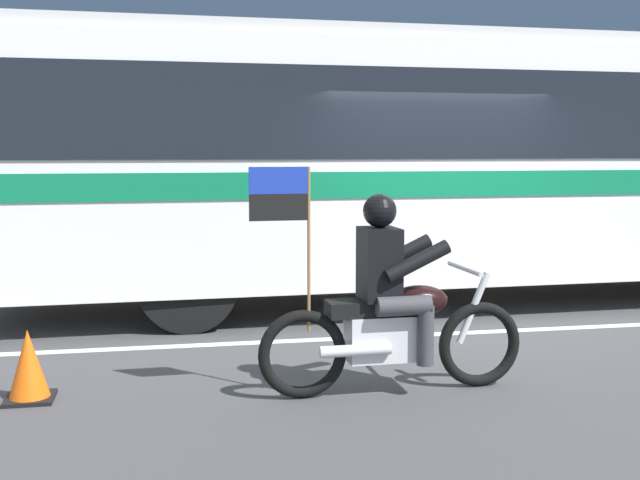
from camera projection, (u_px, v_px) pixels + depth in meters
The scene contains 6 objects.
ground_plane at pixel (434, 321), 8.77m from camera, with size 60.00×60.00×0.00m, color #3D3D3F.
sidewalk_curb at pixel (337, 255), 13.73m from camera, with size 28.00×3.80×0.15m, color #B7B2A8.
lane_center_stripe at pixel (453, 333), 8.18m from camera, with size 26.60×0.14×0.01m, color silver.
transit_bus at pixel (494, 151), 9.94m from camera, with size 12.55×2.92×3.22m.
motorcycle_with_rider at pixel (391, 309), 6.14m from camera, with size 2.20×0.64×1.78m.
traffic_cone at pixel (29, 367), 5.98m from camera, with size 0.36×0.36×0.55m.
Camera 1 is at (-2.88, -8.21, 1.91)m, focal length 44.29 mm.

